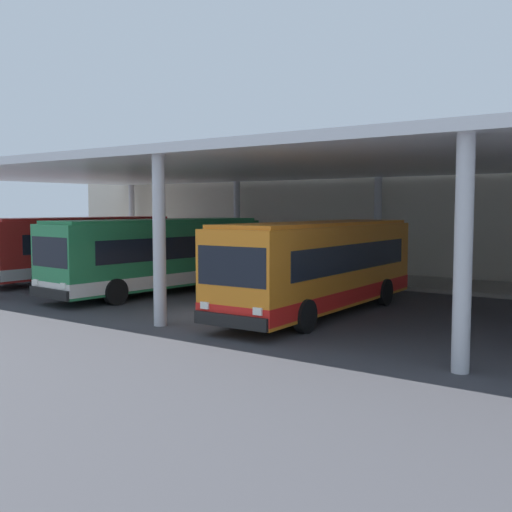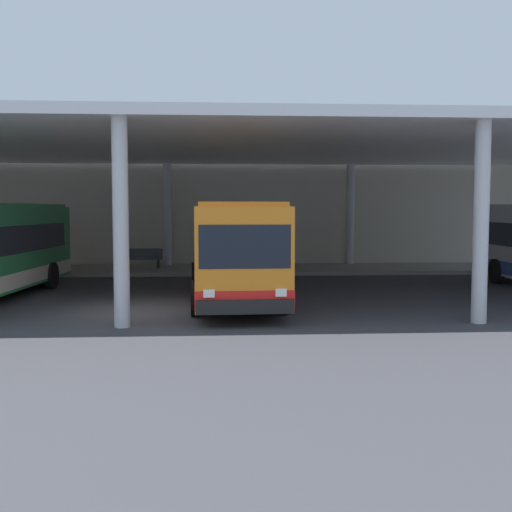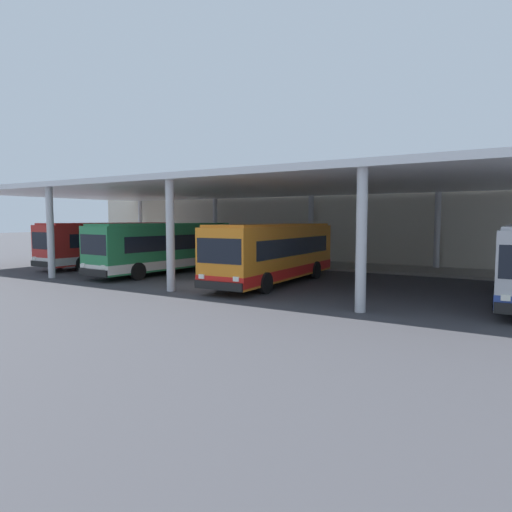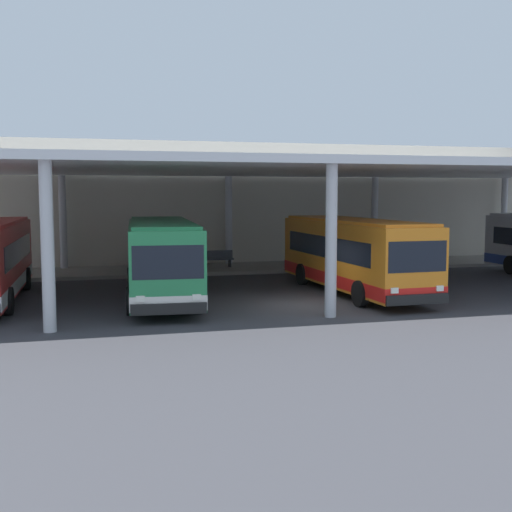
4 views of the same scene
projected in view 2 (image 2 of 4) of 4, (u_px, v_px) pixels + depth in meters
name	position (u px, v px, depth m)	size (l,w,h in m)	color
ground_plane	(135.00, 311.00, 18.59)	(200.00, 200.00, 0.00)	#3D3D42
platform_kerb	(166.00, 270.00, 30.27)	(42.00, 4.50, 0.18)	gray
station_building_facade	(170.00, 196.00, 33.24)	(48.00, 1.60, 7.28)	beige
canopy_shelter	(151.00, 147.00, 23.67)	(40.00, 17.00, 5.55)	silver
bus_middle_bay	(233.00, 249.00, 20.96)	(2.95, 10.60, 3.17)	orange
bench_waiting	(143.00, 258.00, 30.23)	(1.80, 0.45, 0.92)	#4C515B
trash_bin	(62.00, 258.00, 30.22)	(0.52, 0.52, 0.98)	maroon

